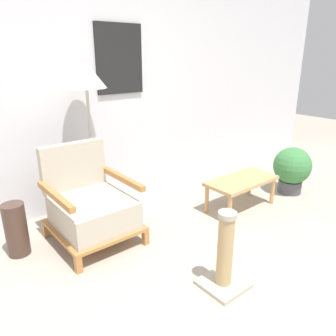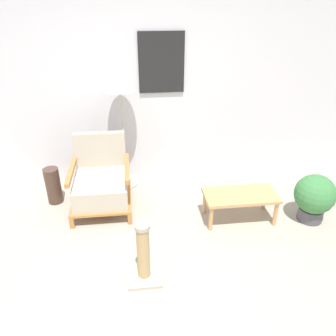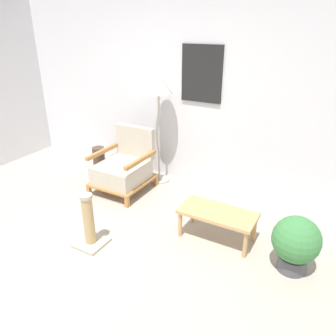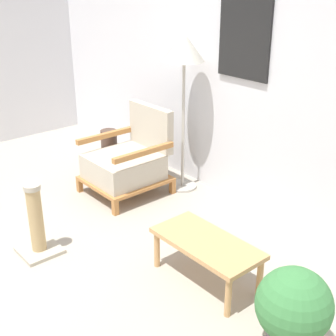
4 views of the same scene
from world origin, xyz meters
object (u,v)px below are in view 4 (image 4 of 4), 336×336
at_px(armchair, 128,161).
at_px(vase, 109,150).
at_px(floor_lamp, 184,58).
at_px(coffee_table, 207,246).
at_px(scratching_post, 37,226).
at_px(potted_plant, 293,309).

bearing_deg(armchair, vase, 163.93).
distance_m(armchair, floor_lamp, 1.14).
relative_size(armchair, coffee_table, 1.05).
height_order(floor_lamp, scratching_post, floor_lamp).
relative_size(floor_lamp, coffee_table, 1.92).
bearing_deg(scratching_post, potted_plant, 18.53).
relative_size(armchair, vase, 1.84).
xyz_separation_m(potted_plant, scratching_post, (-1.93, -0.65, -0.08)).
bearing_deg(vase, scratching_post, -53.09).
height_order(potted_plant, scratching_post, scratching_post).
xyz_separation_m(floor_lamp, coffee_table, (1.27, -0.92, -1.04)).
xyz_separation_m(coffee_table, potted_plant, (0.81, -0.11, 0.02)).
distance_m(armchair, vase, 0.63).
distance_m(armchair, scratching_post, 1.27).
bearing_deg(vase, coffee_table, -15.95).
bearing_deg(floor_lamp, scratching_post, -84.85).
bearing_deg(potted_plant, armchair, 166.88).
bearing_deg(scratching_post, armchair, 109.86).
relative_size(coffee_table, scratching_post, 1.35).
distance_m(floor_lamp, vase, 1.44).
bearing_deg(scratching_post, coffee_table, 33.96).
relative_size(vase, potted_plant, 0.82).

